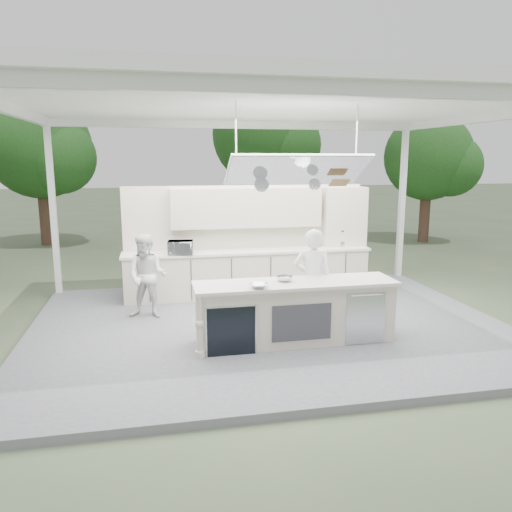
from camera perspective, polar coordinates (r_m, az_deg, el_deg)
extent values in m
plane|color=#4D5A3E|center=(8.70, 1.49, -8.47)|extent=(90.00, 90.00, 0.00)
cube|color=slate|center=(8.68, 1.49, -8.09)|extent=(8.00, 6.00, 0.12)
cube|color=white|center=(12.36, 16.33, 5.71)|extent=(0.12, 0.12, 3.70)
cube|color=white|center=(11.12, -22.17, 4.79)|extent=(0.12, 0.12, 3.70)
cube|color=white|center=(8.24, 1.63, 17.13)|extent=(8.20, 6.20, 0.16)
cube|color=white|center=(5.46, 8.98, 18.43)|extent=(8.00, 0.12, 0.16)
cube|color=white|center=(11.06, -1.94, 14.75)|extent=(8.00, 0.12, 0.16)
cube|color=white|center=(8.27, -26.75, 14.87)|extent=(0.12, 6.00, 0.16)
cube|color=white|center=(9.88, 24.98, 14.20)|extent=(0.12, 6.00, 0.16)
cube|color=white|center=(7.38, 4.74, 9.80)|extent=(2.00, 0.71, 0.43)
cube|color=white|center=(7.38, 4.74, 9.80)|extent=(2.06, 0.76, 0.46)
cylinder|color=white|center=(7.18, -2.30, 13.59)|extent=(0.02, 0.02, 0.95)
cylinder|color=white|center=(7.69, 11.43, 13.22)|extent=(0.02, 0.02, 0.95)
cylinder|color=silver|center=(7.41, 0.64, 8.14)|extent=(0.22, 0.14, 0.21)
cylinder|color=silver|center=(7.57, 6.70, 8.13)|extent=(0.18, 0.12, 0.18)
cube|color=olive|center=(7.73, 9.51, 8.26)|extent=(0.28, 0.18, 0.12)
cube|color=beige|center=(7.74, 4.49, -6.55)|extent=(3.00, 0.70, 0.90)
cube|color=white|center=(7.61, 4.54, -3.14)|extent=(3.10, 0.78, 0.05)
cylinder|color=beige|center=(7.15, -6.47, -8.02)|extent=(0.11, 0.11, 0.92)
cube|color=black|center=(7.22, -2.85, -8.59)|extent=(0.70, 0.04, 0.72)
cube|color=silver|center=(7.22, -2.85, -8.59)|extent=(0.74, 0.03, 0.72)
cube|color=#36353A|center=(7.42, 5.25, -7.58)|extent=(0.90, 0.02, 0.55)
cube|color=silver|center=(7.76, 12.39, -6.96)|extent=(0.62, 0.02, 0.78)
cube|color=beige|center=(10.33, -0.89, -2.02)|extent=(5.00, 0.65, 0.90)
cube|color=white|center=(10.23, -0.90, 0.57)|extent=(5.08, 0.72, 0.05)
cube|color=beige|center=(10.48, -1.21, 1.94)|extent=(5.00, 0.10, 2.25)
cube|color=beige|center=(10.27, -1.09, 5.54)|extent=(3.10, 0.38, 0.80)
cube|color=beige|center=(10.83, 9.98, 4.34)|extent=(0.90, 0.45, 1.30)
cube|color=olive|center=(10.83, 9.98, 4.34)|extent=(0.84, 0.40, 0.03)
cylinder|color=silver|center=(10.74, 9.66, 1.38)|extent=(0.20, 0.20, 0.12)
cylinder|color=black|center=(10.72, 9.69, 2.22)|extent=(0.17, 0.17, 0.20)
cylinder|color=black|center=(10.88, 11.38, 1.38)|extent=(0.16, 0.16, 0.10)
cone|color=black|center=(10.85, 11.42, 2.27)|extent=(0.14, 0.14, 0.24)
cylinder|color=#503728|center=(18.44, -23.00, 4.40)|extent=(0.36, 0.36, 2.10)
sphere|color=#25561F|center=(18.35, -23.53, 11.36)|extent=(3.40, 3.40, 3.40)
sphere|color=#25561F|center=(17.72, -21.60, 10.44)|extent=(2.38, 2.38, 2.38)
cylinder|color=#503728|center=(20.52, 0.70, 6.36)|extent=(0.36, 0.36, 2.45)
sphere|color=#25561F|center=(20.48, 0.72, 13.70)|extent=(4.00, 4.00, 4.00)
sphere|color=#25561F|center=(20.07, 3.38, 12.59)|extent=(2.80, 2.80, 2.80)
cylinder|color=#503728|center=(18.63, 18.70, 4.49)|extent=(0.36, 0.36, 1.92)
sphere|color=#25561F|center=(18.53, 19.09, 10.68)|extent=(3.00, 3.00, 3.00)
sphere|color=#25561F|center=(18.46, 21.37, 9.59)|extent=(2.10, 2.10, 2.10)
imported|color=white|center=(8.15, 6.46, -2.78)|extent=(0.71, 0.57, 1.69)
imported|color=silver|center=(9.01, -12.33, -2.26)|extent=(0.86, 0.75, 1.50)
imported|color=#B9BBC1|center=(9.84, -8.64, 0.96)|extent=(0.52, 0.39, 0.27)
imported|color=silver|center=(7.21, 0.31, -3.42)|extent=(0.30, 0.30, 0.07)
imported|color=silver|center=(7.62, 3.27, -2.59)|extent=(0.28, 0.28, 0.08)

